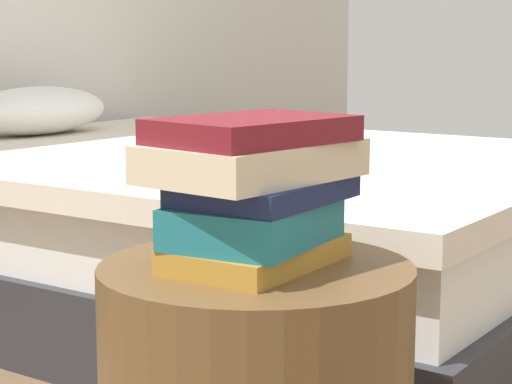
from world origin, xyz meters
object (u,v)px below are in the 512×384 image
Objects in this scene: bed at (228,227)px; book_ochre at (255,253)px; book_teal at (255,223)px; book_maroon at (253,130)px; book_navy at (265,191)px; book_cream at (251,161)px.

book_ochre is (-1.06, -0.88, 0.24)m from bed.
bed is 1.42m from book_teal.
book_maroon is (-1.07, -0.89, 0.42)m from bed.
book_teal is 0.13m from book_maroon.
bed is 8.23× the size of book_navy.
book_ochre is 0.09m from book_navy.
book_cream is at bearing 66.13° from book_teal.
book_cream is 0.05m from book_maroon.
book_maroon is at bearing -115.49° from book_cream.
book_maroon is at bearing 97.75° from book_teal.
book_cream reaches higher than book_navy.
book_teal is 0.09m from book_cream.
book_ochre is 0.87× the size of book_cream.
book_teal is 0.88× the size of book_maroon.
book_maroon is (-0.00, -0.01, 0.04)m from book_cream.
book_ochre is at bearing 30.77° from book_teal.
book_maroon reaches higher than book_ochre.
book_maroon is at bearing -142.21° from bed.
bed is at bearing 36.49° from book_ochre.
book_cream is at bearing 129.85° from book_navy.
bed is at bearing 42.84° from book_cream.
bed is 7.94× the size of book_ochre.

